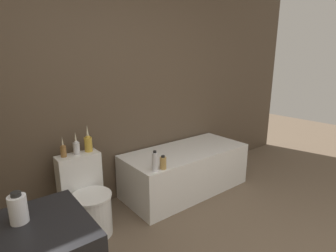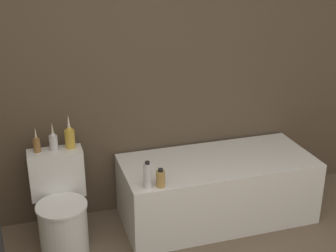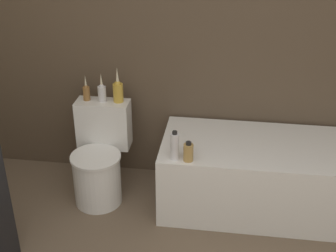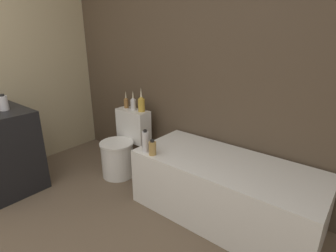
{
  "view_description": "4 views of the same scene",
  "coord_description": "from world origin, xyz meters",
  "px_view_note": "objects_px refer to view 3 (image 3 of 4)",
  "views": [
    {
      "loc": [
        -1.33,
        -0.32,
        1.61
      ],
      "look_at": [
        0.27,
        1.7,
        0.96
      ],
      "focal_mm": 28.0,
      "sensor_mm": 36.0,
      "label": 1
    },
    {
      "loc": [
        -0.66,
        -1.22,
        2.2
      ],
      "look_at": [
        0.26,
        1.78,
        0.94
      ],
      "focal_mm": 50.0,
      "sensor_mm": 36.0,
      "label": 2
    },
    {
      "loc": [
        0.4,
        -1.02,
        2.21
      ],
      "look_at": [
        0.02,
        1.66,
        0.78
      ],
      "focal_mm": 50.0,
      "sensor_mm": 36.0,
      "label": 3
    },
    {
      "loc": [
        1.59,
        0.1,
        1.55
      ],
      "look_at": [
        0.25,
        1.75,
        0.79
      ],
      "focal_mm": 28.0,
      "sensor_mm": 36.0,
      "label": 4
    }
  ],
  "objects_px": {
    "bathtub": "(268,176)",
    "toilet": "(100,159)",
    "vase_silver": "(102,92)",
    "shampoo_bottle_short": "(188,152)",
    "vase_gold": "(86,92)",
    "shampoo_bottle_tall": "(175,146)",
    "vase_bronze": "(118,90)"
  },
  "relations": [
    {
      "from": "vase_gold",
      "to": "shampoo_bottle_short",
      "type": "xyz_separation_m",
      "value": [
        0.82,
        -0.46,
        -0.19
      ]
    },
    {
      "from": "shampoo_bottle_short",
      "to": "vase_gold",
      "type": "bearing_deg",
      "value": 150.95
    },
    {
      "from": "vase_silver",
      "to": "shampoo_bottle_tall",
      "type": "relative_size",
      "value": 1.06
    },
    {
      "from": "vase_gold",
      "to": "shampoo_bottle_short",
      "type": "relative_size",
      "value": 1.4
    },
    {
      "from": "vase_gold",
      "to": "vase_bronze",
      "type": "relative_size",
      "value": 0.73
    },
    {
      "from": "bathtub",
      "to": "shampoo_bottle_tall",
      "type": "bearing_deg",
      "value": -157.29
    },
    {
      "from": "vase_gold",
      "to": "shampoo_bottle_tall",
      "type": "height_order",
      "value": "vase_gold"
    },
    {
      "from": "vase_gold",
      "to": "vase_bronze",
      "type": "xyz_separation_m",
      "value": [
        0.24,
        0.01,
        0.02
      ]
    },
    {
      "from": "toilet",
      "to": "shampoo_bottle_tall",
      "type": "xyz_separation_m",
      "value": [
        0.61,
        -0.26,
        0.32
      ]
    },
    {
      "from": "vase_silver",
      "to": "shampoo_bottle_tall",
      "type": "bearing_deg",
      "value": -36.21
    },
    {
      "from": "shampoo_bottle_short",
      "to": "vase_silver",
      "type": "bearing_deg",
      "value": 147.04
    },
    {
      "from": "vase_silver",
      "to": "shampoo_bottle_tall",
      "type": "height_order",
      "value": "vase_silver"
    },
    {
      "from": "toilet",
      "to": "shampoo_bottle_tall",
      "type": "distance_m",
      "value": 0.73
    },
    {
      "from": "bathtub",
      "to": "vase_silver",
      "type": "bearing_deg",
      "value": 172.51
    },
    {
      "from": "shampoo_bottle_tall",
      "to": "vase_silver",
      "type": "bearing_deg",
      "value": 143.79
    },
    {
      "from": "vase_silver",
      "to": "shampoo_bottle_short",
      "type": "distance_m",
      "value": 0.86
    },
    {
      "from": "shampoo_bottle_short",
      "to": "vase_bronze",
      "type": "bearing_deg",
      "value": 141.37
    },
    {
      "from": "bathtub",
      "to": "vase_gold",
      "type": "distance_m",
      "value": 1.5
    },
    {
      "from": "toilet",
      "to": "shampoo_bottle_short",
      "type": "xyz_separation_m",
      "value": [
        0.7,
        -0.27,
        0.28
      ]
    },
    {
      "from": "bathtub",
      "to": "shampoo_bottle_short",
      "type": "bearing_deg",
      "value": -153.25
    },
    {
      "from": "bathtub",
      "to": "vase_gold",
      "type": "relative_size",
      "value": 7.88
    },
    {
      "from": "vase_bronze",
      "to": "shampoo_bottle_tall",
      "type": "height_order",
      "value": "vase_bronze"
    },
    {
      "from": "shampoo_bottle_tall",
      "to": "shampoo_bottle_short",
      "type": "bearing_deg",
      "value": -5.91
    },
    {
      "from": "vase_silver",
      "to": "vase_bronze",
      "type": "bearing_deg",
      "value": 3.74
    },
    {
      "from": "bathtub",
      "to": "shampoo_bottle_tall",
      "type": "distance_m",
      "value": 0.81
    },
    {
      "from": "bathtub",
      "to": "toilet",
      "type": "xyz_separation_m",
      "value": [
        -1.27,
        -0.02,
        0.05
      ]
    },
    {
      "from": "toilet",
      "to": "vase_bronze",
      "type": "bearing_deg",
      "value": 58.21
    },
    {
      "from": "shampoo_bottle_tall",
      "to": "vase_bronze",
      "type": "bearing_deg",
      "value": 136.98
    },
    {
      "from": "vase_silver",
      "to": "toilet",
      "type": "bearing_deg",
      "value": -90.0
    },
    {
      "from": "toilet",
      "to": "vase_gold",
      "type": "xyz_separation_m",
      "value": [
        -0.12,
        0.19,
        0.47
      ]
    },
    {
      "from": "toilet",
      "to": "shampoo_bottle_short",
      "type": "height_order",
      "value": "toilet"
    },
    {
      "from": "bathtub",
      "to": "vase_silver",
      "type": "xyz_separation_m",
      "value": [
        -1.27,
        0.17,
        0.53
      ]
    }
  ]
}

